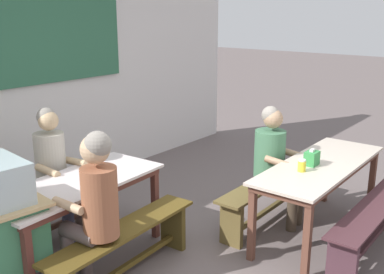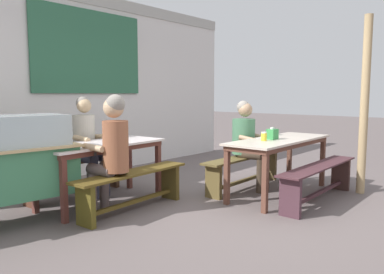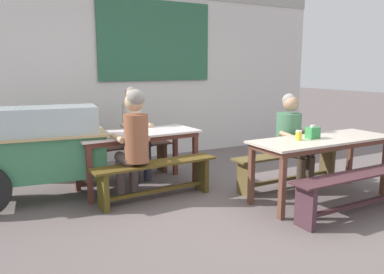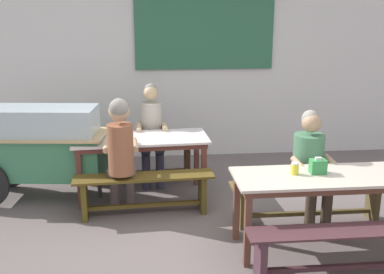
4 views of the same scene
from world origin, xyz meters
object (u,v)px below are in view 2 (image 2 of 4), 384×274
(bench_near_front, at_px, (319,178))
(tissue_box, at_px, (272,134))
(food_cart, at_px, (0,162))
(wooden_support_post, at_px, (364,106))
(bench_far_back, at_px, (75,174))
(person_right_near_table, at_px, (248,139))
(person_center_facing, at_px, (87,140))
(bench_far_front, at_px, (133,185))
(person_left_back_turned, at_px, (112,146))
(condiment_jar, at_px, (264,137))
(dining_table_near, at_px, (280,144))
(bench_near_back, at_px, (244,166))
(dining_table_far, at_px, (101,149))

(bench_near_front, relative_size, tissue_box, 11.44)
(food_cart, relative_size, wooden_support_post, 0.79)
(bench_far_back, height_order, person_right_near_table, person_right_near_table)
(bench_near_front, relative_size, person_center_facing, 1.38)
(bench_far_front, xyz_separation_m, food_cart, (-1.22, 0.62, 0.37))
(person_left_back_turned, height_order, person_right_near_table, person_left_back_turned)
(person_center_facing, bearing_deg, tissue_box, -51.01)
(condiment_jar, bearing_deg, person_right_near_table, 54.56)
(bench_far_back, distance_m, person_left_back_turned, 1.18)
(person_right_near_table, relative_size, condiment_jar, 10.90)
(condiment_jar, bearing_deg, bench_far_front, 148.26)
(dining_table_near, distance_m, condiment_jar, 0.37)
(bench_near_front, distance_m, tissue_box, 0.81)
(bench_near_back, height_order, wooden_support_post, wooden_support_post)
(person_left_back_turned, relative_size, person_right_near_table, 1.07)
(bench_near_front, height_order, person_left_back_turned, person_left_back_turned)
(bench_far_front, height_order, bench_near_front, same)
(bench_far_back, relative_size, person_right_near_table, 1.22)
(bench_near_front, height_order, person_right_near_table, person_right_near_table)
(bench_near_front, xyz_separation_m, tissue_box, (-0.12, 0.61, 0.53))
(dining_table_near, xyz_separation_m, tissue_box, (-0.12, 0.05, 0.15))
(dining_table_near, height_order, condiment_jar, condiment_jar)
(food_cart, bearing_deg, bench_far_front, -26.83)
(person_right_near_table, distance_m, condiment_jar, 0.55)
(bench_far_front, height_order, condiment_jar, condiment_jar)
(dining_table_far, relative_size, condiment_jar, 14.29)
(bench_near_back, bearing_deg, condiment_jar, -123.99)
(person_center_facing, bearing_deg, bench_near_back, -40.42)
(person_left_back_turned, relative_size, person_center_facing, 1.02)
(bench_near_front, relative_size, person_left_back_turned, 1.35)
(bench_near_back, distance_m, tissue_box, 0.73)
(person_left_back_turned, xyz_separation_m, person_center_facing, (0.36, 0.99, -0.04))
(person_left_back_turned, bearing_deg, tissue_box, -26.08)
(dining_table_far, height_order, tissue_box, tissue_box)
(bench_far_front, xyz_separation_m, bench_near_back, (1.78, -0.38, 0.00))
(condiment_jar, bearing_deg, dining_table_near, -7.82)
(bench_far_back, relative_size, bench_near_back, 0.90)
(dining_table_near, height_order, person_left_back_turned, person_left_back_turned)
(bench_far_front, bearing_deg, dining_table_near, -27.73)
(dining_table_far, xyz_separation_m, food_cart, (-1.19, 0.06, -0.00))
(tissue_box, bearing_deg, dining_table_near, -24.00)
(dining_table_near, bearing_deg, person_left_back_turned, 154.04)
(bench_far_front, relative_size, wooden_support_post, 0.66)
(dining_table_near, distance_m, wooden_support_post, 1.26)
(bench_near_front, bearing_deg, tissue_box, 101.19)
(bench_near_front, xyz_separation_m, person_left_back_turned, (-2.04, 1.55, 0.48))
(person_right_near_table, distance_m, tissue_box, 0.46)
(bench_far_back, relative_size, bench_near_front, 0.84)
(tissue_box, xyz_separation_m, condiment_jar, (-0.23, -0.00, -0.01))
(bench_far_back, xyz_separation_m, person_center_facing, (0.17, -0.06, 0.45))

